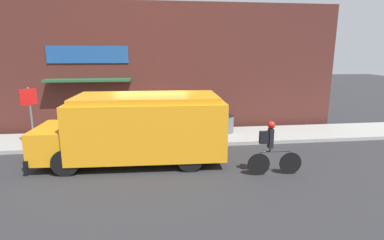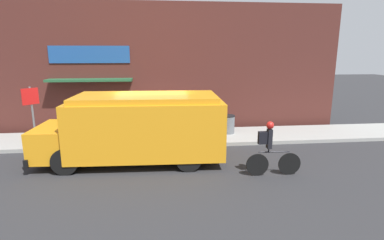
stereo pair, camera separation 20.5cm
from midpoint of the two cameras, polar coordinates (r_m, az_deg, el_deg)
name	(u,v)px [view 1 (the left image)]	position (r m, az deg, el deg)	size (l,w,h in m)	color
ground_plane	(153,149)	(11.23, -7.90, -5.46)	(70.00, 70.00, 0.00)	#2B2B2D
sidewalk	(153,138)	(12.33, -7.86, -3.46)	(28.00, 2.33, 0.14)	#999993
storefront	(150,68)	(13.45, -8.40, 9.71)	(16.96, 0.84, 5.61)	#4C231E
school_bus	(139,127)	(9.72, -10.70, -1.38)	(5.91, 2.79, 2.19)	orange
cyclist	(272,149)	(8.89, 14.28, -5.36)	(1.61, 0.22, 1.60)	black
stop_sign_post	(30,106)	(12.46, -28.92, 2.30)	(0.45, 0.45, 2.13)	slate
trash_bin	(226,124)	(12.78, 6.07, -0.74)	(0.64, 0.64, 0.76)	slate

